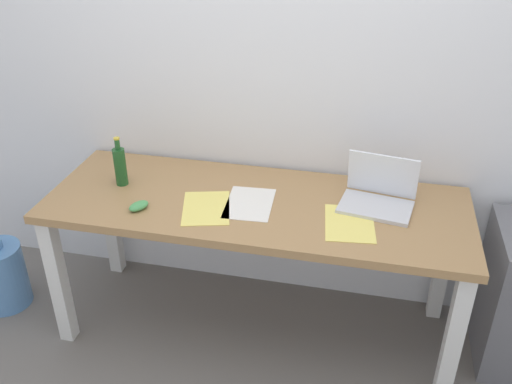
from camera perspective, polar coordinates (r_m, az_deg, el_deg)
The scene contains 10 objects.
ground_plane at distance 3.03m, azimuth 0.00°, elevation -13.39°, with size 8.00×8.00×0.00m, color slate.
back_wall at distance 2.73m, azimuth 1.93°, elevation 13.29°, with size 5.20×0.08×2.60m, color white.
desk at distance 2.62m, azimuth 0.00°, elevation -2.79°, with size 1.96×0.70×0.76m.
laptop_right at distance 2.58m, azimuth 12.39°, elevation -0.37°, with size 0.35×0.28×0.23m.
beer_bottle at distance 2.75m, azimuth -13.76°, elevation 2.65°, with size 0.06×0.06×0.25m.
computer_mouse at distance 2.56m, azimuth -11.94°, elevation -1.40°, with size 0.06×0.10×0.03m, color #4C9E56.
paper_yellow_folder at distance 2.53m, azimuth -5.13°, elevation -1.63°, with size 0.21×0.30×0.00m, color #F4E06B.
paper_sheet_front_right at distance 2.45m, azimuth 9.57°, elevation -3.16°, with size 0.21×0.30×0.00m, color #F4E06B.
paper_sheet_center at distance 2.55m, azimuth -0.67°, elevation -1.17°, with size 0.21×0.30×0.00m, color white.
water_cooler_jug at distance 3.34m, azimuth -24.63°, elevation -7.77°, with size 0.26×0.26×0.41m.
Camera 1 is at (0.48, -2.16, 2.07)m, focal length 39.02 mm.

